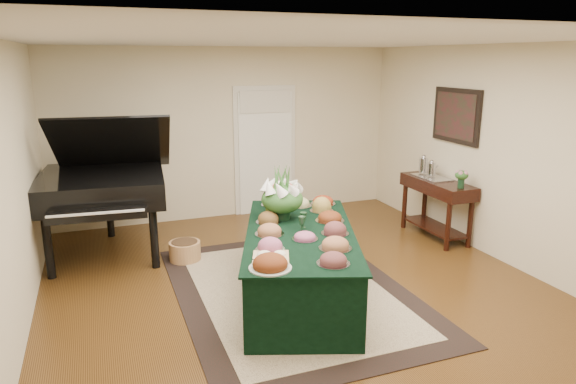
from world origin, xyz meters
name	(u,v)px	position (x,y,z in m)	size (l,w,h in m)	color
ground	(297,288)	(0.00, 0.00, 0.00)	(6.00, 6.00, 0.00)	#321C0B
area_rug	(292,291)	(-0.10, -0.07, 0.01)	(2.46, 3.44, 0.01)	black
kitchen_doorway	(265,152)	(0.60, 2.97, 1.02)	(1.05, 0.07, 2.10)	silver
buffet_table	(300,264)	(-0.06, -0.22, 0.38)	(1.86, 2.62, 0.76)	black
food_platters	(301,225)	(-0.04, -0.18, 0.81)	(1.61, 2.24, 0.14)	#B0BAB0
cutting_board	(271,254)	(-0.59, -0.83, 0.80)	(0.42, 0.42, 0.10)	tan
green_goblets	(302,222)	(-0.03, -0.21, 0.85)	(0.14, 0.20, 0.18)	black
floral_centerpiece	(282,194)	(-0.09, 0.25, 1.05)	(0.49, 0.49, 0.49)	black
grand_piano	(103,185)	(-1.96, 1.85, 0.95)	(1.78, 1.97, 1.86)	black
wicker_basket	(185,251)	(-1.05, 1.26, 0.12)	(0.40, 0.40, 0.25)	#A36F41
mahogany_sideboard	(437,193)	(2.49, 0.89, 0.66)	(0.45, 1.24, 0.85)	black
tea_service	(428,169)	(2.50, 1.14, 0.97)	(0.34, 0.58, 0.30)	#B8B8C1
pink_bouquet	(462,176)	(2.50, 0.40, 1.02)	(0.20, 0.20, 0.25)	black
wall_painting	(456,116)	(2.72, 0.89, 1.75)	(0.05, 0.95, 0.75)	black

